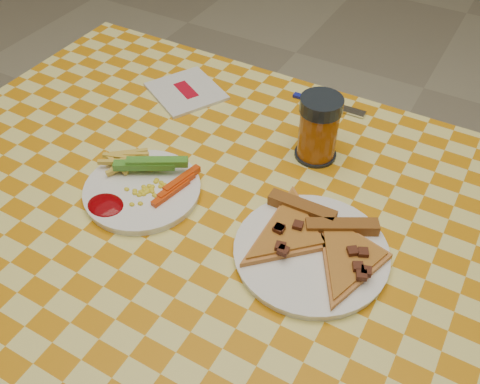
% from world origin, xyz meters
% --- Properties ---
extents(table, '(1.28, 0.88, 0.76)m').
position_xyz_m(table, '(0.00, 0.00, 0.68)').
color(table, silver).
rests_on(table, ground).
extents(plate_left, '(0.21, 0.21, 0.01)m').
position_xyz_m(plate_left, '(-0.17, -0.02, 0.76)').
color(plate_left, white).
rests_on(plate_left, table).
extents(plate_right, '(0.26, 0.26, 0.01)m').
position_xyz_m(plate_right, '(0.14, -0.01, 0.76)').
color(plate_right, white).
rests_on(plate_right, table).
extents(fries_veggies, '(0.19, 0.18, 0.04)m').
position_xyz_m(fries_veggies, '(-0.18, -0.01, 0.78)').
color(fries_veggies, '#F0C44C').
rests_on(fries_veggies, plate_left).
extents(pizza_slices, '(0.28, 0.26, 0.02)m').
position_xyz_m(pizza_slices, '(0.14, 0.01, 0.78)').
color(pizza_slices, gold).
rests_on(pizza_slices, plate_right).
extents(drink_glass, '(0.08, 0.08, 0.13)m').
position_xyz_m(drink_glass, '(0.05, 0.22, 0.82)').
color(drink_glass, black).
rests_on(drink_glass, table).
extents(napkin, '(0.19, 0.19, 0.01)m').
position_xyz_m(napkin, '(-0.28, 0.27, 0.76)').
color(napkin, silver).
rests_on(napkin, table).
extents(fork, '(0.16, 0.02, 0.01)m').
position_xyz_m(fork, '(0.01, 0.38, 0.76)').
color(fork, '#151D95').
rests_on(fork, table).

